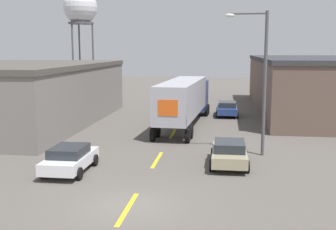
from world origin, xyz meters
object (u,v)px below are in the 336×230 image
at_px(parked_car_right_near, 229,153).
at_px(parked_car_right_far, 227,108).
at_px(parked_car_left_near, 70,158).
at_px(water_tower, 80,8).
at_px(street_lamp, 260,74).
at_px(semi_truck, 185,98).

bearing_deg(parked_car_right_near, parked_car_right_far, 90.00).
relative_size(parked_car_left_near, water_tower, 0.26).
distance_m(parked_car_right_far, water_tower, 39.13).
bearing_deg(parked_car_right_near, water_tower, 117.65).
height_order(parked_car_right_near, street_lamp, street_lamp).
height_order(parked_car_left_near, parked_car_right_near, same).
bearing_deg(parked_car_left_near, semi_truck, 71.65).
bearing_deg(parked_car_right_far, semi_truck, -122.23).
xyz_separation_m(parked_car_left_near, street_lamp, (10.04, 4.91, 4.20)).
bearing_deg(water_tower, semi_truck, -58.86).
xyz_separation_m(parked_car_right_far, water_tower, (-24.06, 28.32, 12.25)).
bearing_deg(semi_truck, parked_car_right_near, -69.70).
relative_size(semi_truck, street_lamp, 1.75).
relative_size(parked_car_right_near, water_tower, 0.26).
bearing_deg(parked_car_right_near, parked_car_left_near, -164.37).
distance_m(parked_car_right_far, parked_car_right_near, 17.60).
distance_m(parked_car_right_near, water_tower, 53.27).
bearing_deg(street_lamp, parked_car_right_far, 96.68).
xyz_separation_m(water_tower, street_lamp, (25.81, -43.33, -8.04)).
bearing_deg(parked_car_left_near, parked_car_right_far, 67.41).
xyz_separation_m(parked_car_left_near, parked_car_right_near, (8.29, 2.32, 0.00)).
relative_size(parked_car_right_far, water_tower, 0.26).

